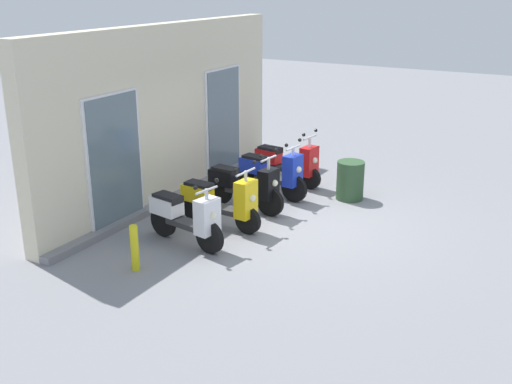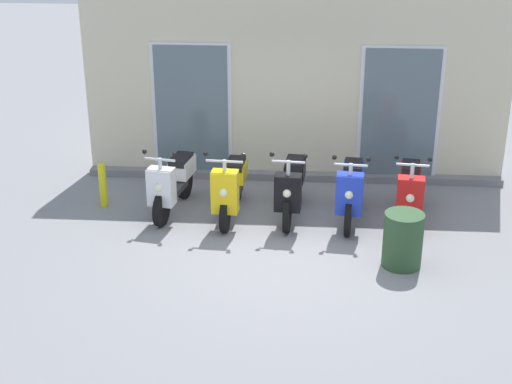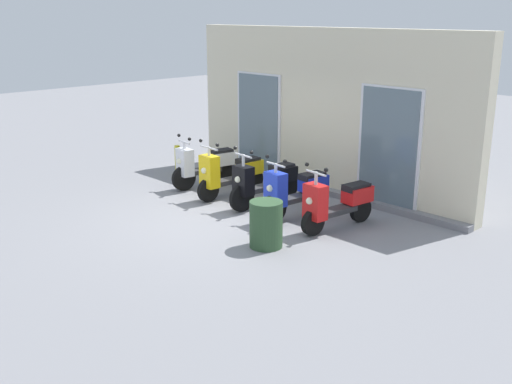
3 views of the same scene
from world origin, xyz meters
TOP-DOWN VIEW (x-y plane):
  - ground_plane at (0.00, 0.00)m, footprint 40.00×40.00m
  - storefront_facade at (0.00, 2.79)m, footprint 6.98×0.50m
  - scooter_white at (-1.81, 1.14)m, footprint 0.62×1.56m
  - scooter_yellow at (-0.91, 1.04)m, footprint 0.60×1.62m
  - scooter_black at (0.00, 1.11)m, footprint 0.54×1.66m
  - scooter_blue at (0.88, 1.00)m, footprint 0.54×1.58m
  - scooter_red at (1.76, 1.10)m, footprint 0.57×1.58m
  - trash_bin at (1.51, -0.36)m, footprint 0.52×0.52m
  - curb_bollard at (-2.93, 1.26)m, footprint 0.12×0.12m

SIDE VIEW (x-z plane):
  - ground_plane at x=0.00m, z-range 0.00..0.00m
  - curb_bollard at x=-2.93m, z-range 0.00..0.70m
  - trash_bin at x=1.51m, z-range 0.00..0.75m
  - scooter_red at x=1.76m, z-range -0.14..1.07m
  - scooter_yellow at x=-0.91m, z-range -0.12..1.09m
  - scooter_white at x=-1.81m, z-range -0.09..1.06m
  - scooter_black at x=0.00m, z-range -0.11..1.09m
  - scooter_blue at x=0.88m, z-range -0.09..1.10m
  - storefront_facade at x=0.00m, z-range -0.06..3.23m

